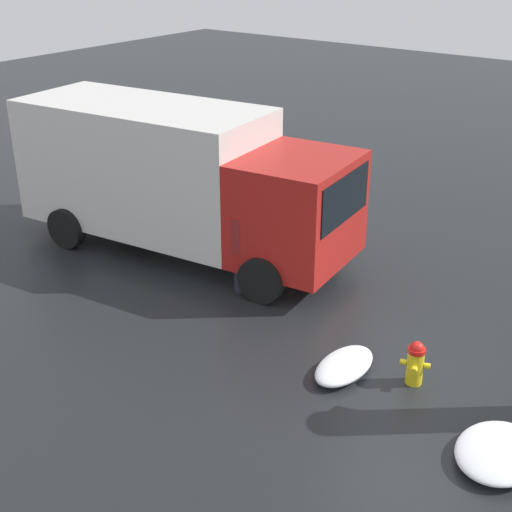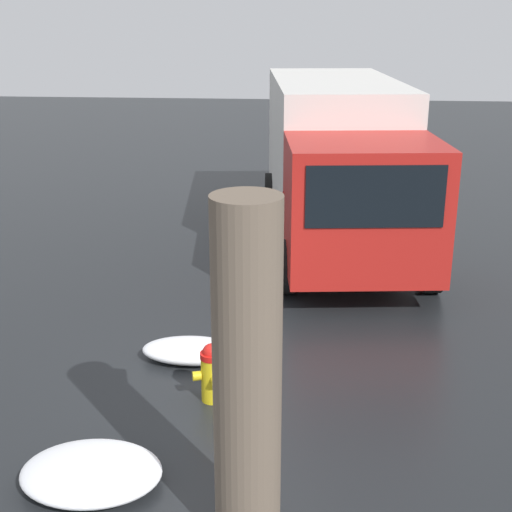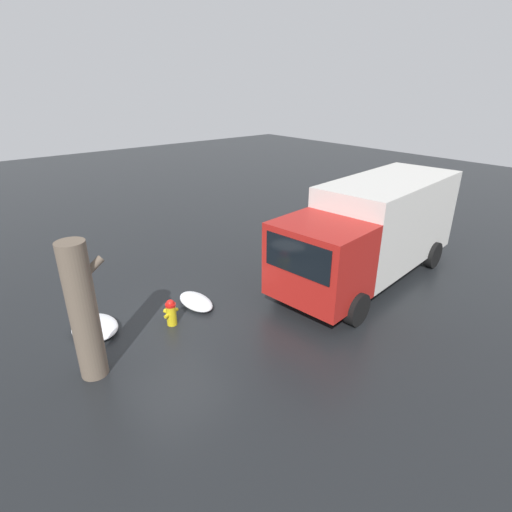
{
  "view_description": "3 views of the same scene",
  "coord_description": "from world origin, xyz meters",
  "px_view_note": "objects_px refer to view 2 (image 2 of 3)",
  "views": [
    {
      "loc": [
        -3.58,
        8.86,
        6.47
      ],
      "look_at": [
        3.74,
        -0.9,
        0.8
      ],
      "focal_mm": 50.0,
      "sensor_mm": 36.0,
      "label": 1
    },
    {
      "loc": [
        -7.42,
        -1.15,
        4.43
      ],
      "look_at": [
        3.06,
        -0.26,
        0.77
      ],
      "focal_mm": 50.0,
      "sensor_mm": 36.0,
      "label": 2
    },
    {
      "loc": [
        -4.02,
        -8.27,
        5.86
      ],
      "look_at": [
        2.75,
        -0.16,
        1.25
      ],
      "focal_mm": 28.0,
      "sensor_mm": 36.0,
      "label": 3
    }
  ],
  "objects_px": {
    "pedestrian": "(294,226)",
    "fire_hydrant": "(212,372)",
    "tree_trunk": "(247,377)",
    "delivery_truck": "(338,158)"
  },
  "relations": [
    {
      "from": "pedestrian",
      "to": "fire_hydrant",
      "type": "bearing_deg",
      "value": 38.61
    },
    {
      "from": "fire_hydrant",
      "to": "tree_trunk",
      "type": "bearing_deg",
      "value": 87.16
    },
    {
      "from": "delivery_truck",
      "to": "pedestrian",
      "type": "distance_m",
      "value": 2.54
    },
    {
      "from": "tree_trunk",
      "to": "pedestrian",
      "type": "distance_m",
      "value": 6.32
    },
    {
      "from": "tree_trunk",
      "to": "delivery_truck",
      "type": "relative_size",
      "value": 0.41
    },
    {
      "from": "delivery_truck",
      "to": "pedestrian",
      "type": "bearing_deg",
      "value": 65.07
    },
    {
      "from": "fire_hydrant",
      "to": "delivery_truck",
      "type": "distance_m",
      "value": 6.68
    },
    {
      "from": "tree_trunk",
      "to": "pedestrian",
      "type": "relative_size",
      "value": 1.74
    },
    {
      "from": "fire_hydrant",
      "to": "tree_trunk",
      "type": "height_order",
      "value": "tree_trunk"
    },
    {
      "from": "fire_hydrant",
      "to": "delivery_truck",
      "type": "bearing_deg",
      "value": -122.94
    }
  ]
}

